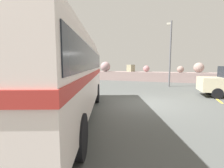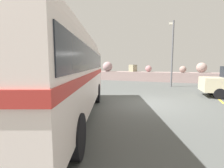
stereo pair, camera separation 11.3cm
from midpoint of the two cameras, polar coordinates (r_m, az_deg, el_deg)
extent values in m
cube|color=#4C4F4D|center=(8.64, 11.31, -6.60)|extent=(32.00, 26.00, 0.02)
cube|color=gray|center=(20.21, 16.59, 2.38)|extent=(31.36, 1.80, 1.10)
sphere|color=gray|center=(24.51, -14.81, 5.48)|extent=(0.90, 0.90, 0.90)
cube|color=gray|center=(23.17, -8.13, 5.37)|extent=(0.96, 0.93, 0.73)
sphere|color=#A38083|center=(21.28, -2.41, 6.00)|extent=(1.24, 1.24, 1.24)
cube|color=gray|center=(21.03, 6.29, 5.45)|extent=(1.08, 1.04, 0.86)
sphere|color=#A67376|center=(20.58, 11.57, 5.19)|extent=(0.76, 0.76, 0.76)
sphere|color=gray|center=(19.82, 22.30, 4.71)|extent=(0.72, 0.72, 0.72)
sphere|color=gray|center=(20.76, 27.51, 5.04)|extent=(1.09, 1.09, 1.09)
cube|color=gold|center=(12.21, 31.09, -3.48)|extent=(0.12, 4.40, 0.01)
cylinder|color=black|center=(9.10, -19.82, -3.06)|extent=(0.61, 1.00, 0.96)
cylinder|color=black|center=(8.65, -5.79, -3.17)|extent=(0.61, 1.00, 0.96)
cylinder|color=black|center=(3.67, -12.33, -17.24)|extent=(0.61, 1.00, 0.96)
cube|color=silver|center=(6.17, -18.09, 2.60)|extent=(5.32, 8.69, 2.10)
cylinder|color=silver|center=(6.19, -18.45, 12.34)|extent=(5.01, 8.31, 2.20)
cube|color=#B22F29|center=(6.17, -18.11, 3.09)|extent=(5.40, 8.79, 0.20)
cube|color=black|center=(6.16, -18.29, 7.96)|extent=(5.23, 8.39, 0.64)
cube|color=silver|center=(10.40, -11.17, -0.47)|extent=(2.18, 0.99, 0.28)
cylinder|color=black|center=(11.24, 32.18, -2.77)|extent=(0.64, 0.26, 0.62)
cylinder|color=black|center=(12.69, 30.12, -1.67)|extent=(0.64, 0.26, 0.62)
cylinder|color=#5B5B60|center=(15.53, 19.17, 9.56)|extent=(0.14, 0.14, 5.70)
cube|color=beige|center=(16.59, 18.91, 18.98)|extent=(0.44, 0.24, 0.18)
camera|label=1|loc=(0.06, -90.51, -0.06)|focal=26.61mm
camera|label=2|loc=(0.06, 89.49, 0.06)|focal=26.61mm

